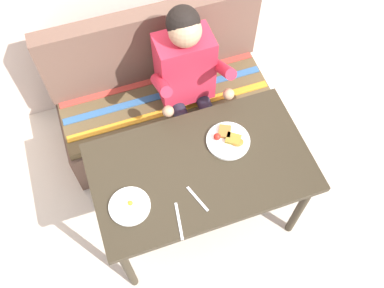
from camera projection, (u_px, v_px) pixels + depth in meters
The scene contains 8 objects.
ground_plane at pixel (199, 214), 2.93m from camera, with size 8.00×8.00×0.00m, color beige.
table at pixel (201, 172), 2.37m from camera, with size 1.20×0.70×0.73m.
couch at pixel (164, 101), 3.01m from camera, with size 1.44×0.56×1.00m.
person at pixel (188, 78), 2.60m from camera, with size 0.45×0.61×1.21m.
plate_breakfast at pixel (228, 140), 2.37m from camera, with size 0.25×0.25×0.05m.
plate_eggs at pixel (130, 206), 2.18m from camera, with size 0.22×0.22×0.04m.
fork at pixel (197, 199), 2.20m from camera, with size 0.01×0.17×0.01m, color silver.
knife at pixel (179, 221), 2.14m from camera, with size 0.01×0.20×0.01m, color silver.
Camera 1 is at (-0.40, -0.99, 2.78)m, focal length 39.82 mm.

